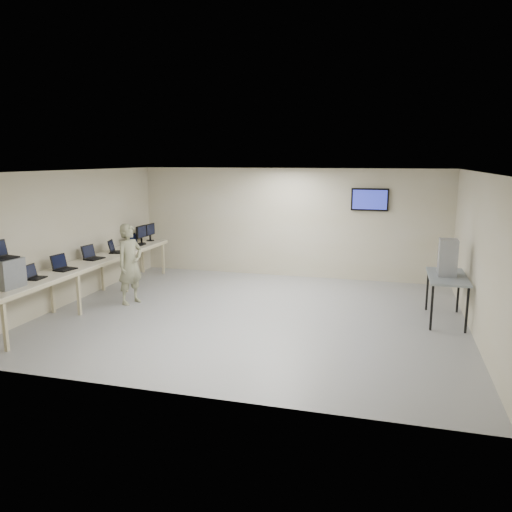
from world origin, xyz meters
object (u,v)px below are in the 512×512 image
(soldier, at_px, (130,264))
(side_table, at_px, (447,279))
(workbench, at_px, (91,264))
(equipment_box, at_px, (6,273))

(soldier, bearing_deg, side_table, -64.54)
(workbench, height_order, equipment_box, equipment_box)
(workbench, relative_size, side_table, 4.08)
(equipment_box, bearing_deg, workbench, 93.11)
(equipment_box, xyz_separation_m, soldier, (0.92, 2.46, -0.29))
(equipment_box, bearing_deg, side_table, 26.89)
(side_table, bearing_deg, equipment_box, -157.76)
(workbench, distance_m, soldier, 0.87)
(workbench, relative_size, equipment_box, 12.14)
(equipment_box, distance_m, side_table, 7.84)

